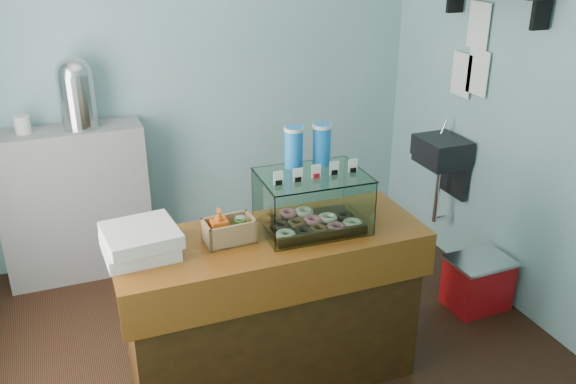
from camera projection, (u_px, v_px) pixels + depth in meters
name	position (u px, v px, depth m)	size (l,w,h in m)	color
ground	(258.00, 349.00, 3.68)	(3.50, 3.50, 0.00)	black
room_shell	(256.00, 67.00, 3.01)	(3.54, 3.04, 2.82)	#76ACAC
counter	(272.00, 308.00, 3.28)	(1.60, 0.60, 0.90)	#40230C
back_shelf	(76.00, 204.00, 4.29)	(1.00, 0.32, 1.10)	gray
display_case	(310.00, 195.00, 3.15)	(0.56, 0.42, 0.52)	#362110
condiment_crate	(227.00, 230.00, 3.02)	(0.26, 0.16, 0.19)	#A37B51
pastry_boxes	(140.00, 241.00, 2.91)	(0.37, 0.37, 0.13)	silver
coffee_urn	(76.00, 91.00, 4.00)	(0.26, 0.26, 0.48)	silver
red_cooler	(478.00, 282.00, 4.04)	(0.41, 0.32, 0.35)	red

